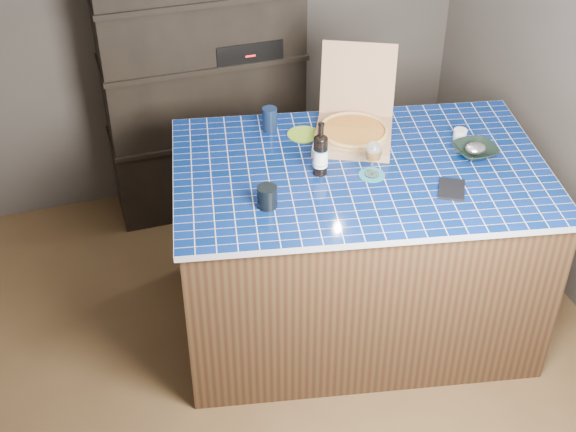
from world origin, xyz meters
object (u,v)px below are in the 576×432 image
object	(u,v)px
mead_bottle	(320,154)
wine_glass	(373,153)
kitchen_island	(356,247)
pizza_box	(354,128)
bowl	(475,151)
dvd_case	(452,189)

from	to	relation	value
mead_bottle	wine_glass	xyz separation A→B (m)	(0.23, -0.09, 0.02)
kitchen_island	pizza_box	distance (m)	0.63
bowl	dvd_case	bearing A→B (deg)	-135.63
pizza_box	mead_bottle	distance (m)	0.38
pizza_box	wine_glass	xyz separation A→B (m)	(-0.04, -0.35, 0.07)
wine_glass	dvd_case	distance (m)	0.40
kitchen_island	bowl	bearing A→B (deg)	4.39
kitchen_island	dvd_case	bearing A→B (deg)	-32.26
mead_bottle	wine_glass	size ratio (longest dim) A/B	1.53
dvd_case	kitchen_island	bearing A→B (deg)	166.18
kitchen_island	dvd_case	size ratio (longest dim) A/B	11.98
kitchen_island	bowl	world-z (taller)	bowl
bowl	pizza_box	bearing A→B (deg)	147.01
pizza_box	wine_glass	bearing A→B (deg)	-71.55
dvd_case	bowl	distance (m)	0.35
dvd_case	bowl	size ratio (longest dim) A/B	0.81
pizza_box	bowl	size ratio (longest dim) A/B	2.84
wine_glass	mead_bottle	bearing A→B (deg)	157.99
kitchen_island	bowl	xyz separation A→B (m)	(0.58, -0.06, 0.53)
wine_glass	dvd_case	size ratio (longest dim) A/B	1.08
pizza_box	mead_bottle	world-z (taller)	pizza_box
dvd_case	mead_bottle	bearing A→B (deg)	178.26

